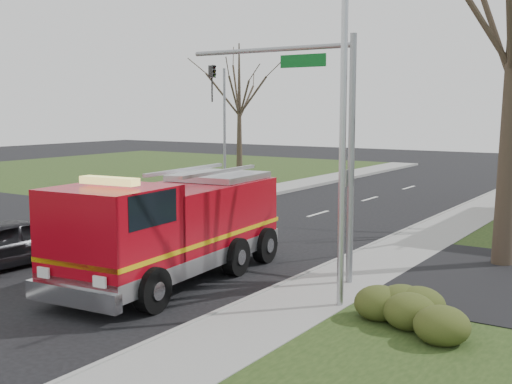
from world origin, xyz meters
The scene contains 9 objects.
ground centered at (0.00, 0.00, 0.00)m, with size 120.00×120.00×0.00m, color black.
sidewalk_right centered at (6.20, 0.00, 0.07)m, with size 2.40×80.00×0.15m, color gray.
sidewalk_left centered at (-6.20, 0.00, 0.07)m, with size 2.40×80.00×0.15m, color gray.
hedge_corner centered at (9.00, -1.00, 0.58)m, with size 2.80×2.00×0.90m, color #323F17.
bare_tree_left centered at (-10.00, 20.00, 5.56)m, with size 4.50×4.50×9.00m.
traffic_signal_mast centered at (5.21, 1.50, 4.71)m, with size 5.29×0.18×6.80m.
streetlight_pole centered at (7.14, -0.50, 4.55)m, with size 1.48×0.16×8.40m.
utility_pole_far centered at (-6.80, 14.00, 3.50)m, with size 0.14×0.14×7.00m, color gray.
fire_engine centered at (2.00, -0.65, 1.44)m, with size 3.59×8.13×3.19m.
Camera 1 is at (13.75, -14.13, 4.83)m, focal length 45.00 mm.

